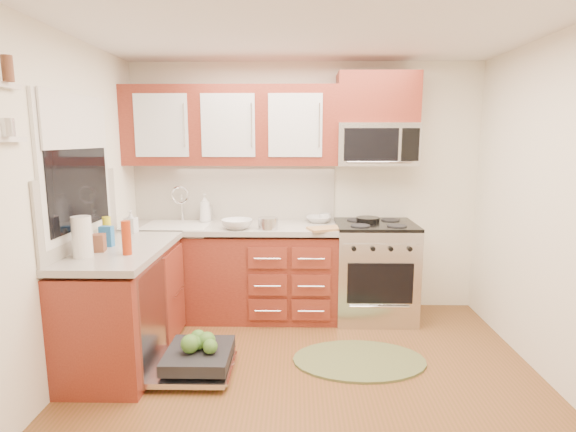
{
  "coord_description": "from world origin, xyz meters",
  "views": [
    {
      "loc": [
        -0.09,
        -2.84,
        1.75
      ],
      "look_at": [
        -0.16,
        0.85,
        1.12
      ],
      "focal_mm": 28.0,
      "sensor_mm": 36.0,
      "label": 1
    }
  ],
  "objects_px": {
    "dishwasher": "(194,361)",
    "cup": "(325,218)",
    "microwave": "(376,144)",
    "paper_towel_roll": "(82,237)",
    "upper_cabinets": "(231,126)",
    "bowl_a": "(319,219)",
    "skillet": "(368,219)",
    "stock_pot": "(268,223)",
    "bowl_b": "(237,224)",
    "cutting_board": "(325,229)",
    "range": "(374,271)",
    "rug": "(359,360)",
    "sink": "(177,238)"
  },
  "relations": [
    {
      "from": "dishwasher",
      "to": "cup",
      "type": "bearing_deg",
      "value": 50.89
    },
    {
      "from": "microwave",
      "to": "paper_towel_roll",
      "type": "relative_size",
      "value": 2.6
    },
    {
      "from": "upper_cabinets",
      "to": "bowl_a",
      "type": "distance_m",
      "value": 1.26
    },
    {
      "from": "microwave",
      "to": "bowl_a",
      "type": "distance_m",
      "value": 0.92
    },
    {
      "from": "skillet",
      "to": "stock_pot",
      "type": "bearing_deg",
      "value": -163.99
    },
    {
      "from": "paper_towel_roll",
      "to": "bowl_b",
      "type": "height_order",
      "value": "paper_towel_roll"
    },
    {
      "from": "cutting_board",
      "to": "paper_towel_roll",
      "type": "distance_m",
      "value": 2.04
    },
    {
      "from": "bowl_b",
      "to": "skillet",
      "type": "bearing_deg",
      "value": 11.61
    },
    {
      "from": "skillet",
      "to": "cup",
      "type": "distance_m",
      "value": 0.43
    },
    {
      "from": "range",
      "to": "microwave",
      "type": "bearing_deg",
      "value": 90.0
    },
    {
      "from": "upper_cabinets",
      "to": "cup",
      "type": "distance_m",
      "value": 1.29
    },
    {
      "from": "cup",
      "to": "range",
      "type": "bearing_deg",
      "value": -19.9
    },
    {
      "from": "paper_towel_roll",
      "to": "bowl_b",
      "type": "xyz_separation_m",
      "value": [
        0.96,
        1.02,
        -0.1
      ]
    },
    {
      "from": "rug",
      "to": "cutting_board",
      "type": "distance_m",
      "value": 1.2
    },
    {
      "from": "rug",
      "to": "bowl_b",
      "type": "xyz_separation_m",
      "value": [
        -1.06,
        0.75,
        0.96
      ]
    },
    {
      "from": "cup",
      "to": "rug",
      "type": "bearing_deg",
      "value": -78.86
    },
    {
      "from": "microwave",
      "to": "sink",
      "type": "relative_size",
      "value": 1.23
    },
    {
      "from": "dishwasher",
      "to": "bowl_b",
      "type": "distance_m",
      "value": 1.31
    },
    {
      "from": "upper_cabinets",
      "to": "cutting_board",
      "type": "xyz_separation_m",
      "value": [
        0.91,
        -0.35,
        -0.94
      ]
    },
    {
      "from": "microwave",
      "to": "cutting_board",
      "type": "height_order",
      "value": "microwave"
    },
    {
      "from": "range",
      "to": "cutting_board",
      "type": "distance_m",
      "value": 0.71
    },
    {
      "from": "sink",
      "to": "cup",
      "type": "bearing_deg",
      "value": 7.22
    },
    {
      "from": "dishwasher",
      "to": "skillet",
      "type": "relative_size",
      "value": 3.1
    },
    {
      "from": "stock_pot",
      "to": "bowl_b",
      "type": "distance_m",
      "value": 0.29
    },
    {
      "from": "rug",
      "to": "bowl_b",
      "type": "relative_size",
      "value": 3.72
    },
    {
      "from": "range",
      "to": "stock_pot",
      "type": "bearing_deg",
      "value": -169.08
    },
    {
      "from": "sink",
      "to": "paper_towel_roll",
      "type": "xyz_separation_m",
      "value": [
        -0.35,
        -1.19,
        0.27
      ]
    },
    {
      "from": "cutting_board",
      "to": "bowl_b",
      "type": "bearing_deg",
      "value": 177.91
    },
    {
      "from": "cutting_board",
      "to": "bowl_a",
      "type": "height_order",
      "value": "bowl_a"
    },
    {
      "from": "upper_cabinets",
      "to": "paper_towel_roll",
      "type": "height_order",
      "value": "upper_cabinets"
    },
    {
      "from": "upper_cabinets",
      "to": "dishwasher",
      "type": "distance_m",
      "value": 2.19
    },
    {
      "from": "sink",
      "to": "cup",
      "type": "distance_m",
      "value": 1.47
    },
    {
      "from": "rug",
      "to": "cutting_board",
      "type": "relative_size",
      "value": 3.44
    },
    {
      "from": "upper_cabinets",
      "to": "skillet",
      "type": "relative_size",
      "value": 9.09
    },
    {
      "from": "bowl_b",
      "to": "paper_towel_roll",
      "type": "bearing_deg",
      "value": -133.11
    },
    {
      "from": "paper_towel_roll",
      "to": "upper_cabinets",
      "type": "bearing_deg",
      "value": 57.03
    },
    {
      "from": "upper_cabinets",
      "to": "rug",
      "type": "bearing_deg",
      "value": -43.24
    },
    {
      "from": "range",
      "to": "skillet",
      "type": "height_order",
      "value": "skillet"
    },
    {
      "from": "bowl_a",
      "to": "bowl_b",
      "type": "height_order",
      "value": "bowl_b"
    },
    {
      "from": "microwave",
      "to": "stock_pot",
      "type": "bearing_deg",
      "value": -162.8
    },
    {
      "from": "range",
      "to": "dishwasher",
      "type": "height_order",
      "value": "range"
    },
    {
      "from": "bowl_a",
      "to": "paper_towel_roll",
      "type": "bearing_deg",
      "value": -141.65
    },
    {
      "from": "cutting_board",
      "to": "upper_cabinets",
      "type": "bearing_deg",
      "value": 158.58
    },
    {
      "from": "range",
      "to": "cup",
      "type": "relative_size",
      "value": 8.32
    },
    {
      "from": "stock_pot",
      "to": "cup",
      "type": "xyz_separation_m",
      "value": [
        0.55,
        0.37,
        -0.01
      ]
    },
    {
      "from": "microwave",
      "to": "stock_pot",
      "type": "relative_size",
      "value": 4.1
    },
    {
      "from": "range",
      "to": "cup",
      "type": "height_order",
      "value": "cup"
    },
    {
      "from": "cutting_board",
      "to": "microwave",
      "type": "bearing_deg",
      "value": 33.42
    },
    {
      "from": "skillet",
      "to": "cutting_board",
      "type": "bearing_deg",
      "value": -146.5
    },
    {
      "from": "upper_cabinets",
      "to": "bowl_b",
      "type": "relative_size",
      "value": 7.21
    }
  ]
}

